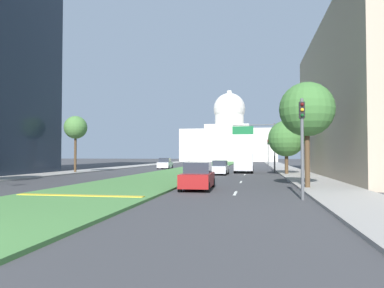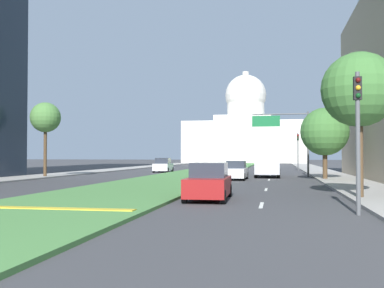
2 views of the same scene
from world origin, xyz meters
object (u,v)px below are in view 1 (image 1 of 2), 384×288
object	(u,v)px
sedan_midblock	(220,168)
box_truck_delivery	(244,160)
street_tree_right_near	(307,110)
sedan_distant	(165,164)
traffic_light_near_right	(302,135)
overhead_guide_sign	(258,137)
capitol_building	(229,139)
traffic_light_far_right	(268,149)
street_tree_right_mid	(286,139)
sedan_lead_stopped	(198,177)
street_tree_left_mid	(76,128)

from	to	relation	value
sedan_midblock	box_truck_delivery	xyz separation A→B (m)	(2.62, 5.58, 0.90)
street_tree_right_near	sedan_distant	xyz separation A→B (m)	(-17.99, 32.18, -4.49)
traffic_light_near_right	overhead_guide_sign	size ratio (longest dim) A/B	0.80
capitol_building	traffic_light_far_right	bearing A→B (deg)	-80.05
sedan_midblock	street_tree_right_near	bearing A→B (deg)	-65.89
street_tree_right_near	street_tree_right_mid	xyz separation A→B (m)	(0.13, 17.18, -1.17)
traffic_light_near_right	overhead_guide_sign	distance (m)	29.21
sedan_lead_stopped	capitol_building	bearing A→B (deg)	92.87
street_tree_left_mid	sedan_midblock	bearing A→B (deg)	-0.55
street_tree_right_near	sedan_midblock	bearing A→B (deg)	114.11
capitol_building	street_tree_left_mid	size ratio (longest dim) A/B	4.65
sedan_distant	sedan_midblock	bearing A→B (deg)	-55.85
sedan_lead_stopped	sedan_midblock	xyz separation A→B (m)	(-0.24, 17.85, -0.06)
street_tree_right_near	traffic_light_far_right	bearing A→B (deg)	91.50
capitol_building	overhead_guide_sign	distance (m)	83.54
capitol_building	traffic_light_far_right	distance (m)	66.89
street_tree_left_mid	traffic_light_near_right	bearing A→B (deg)	-42.58
street_tree_right_mid	sedan_distant	xyz separation A→B (m)	(-18.12, 15.00, -3.33)
overhead_guide_sign	street_tree_right_mid	size ratio (longest dim) A/B	1.04
sedan_lead_stopped	overhead_guide_sign	bearing A→B (deg)	80.17
traffic_light_far_right	overhead_guide_sign	xyz separation A→B (m)	(-1.91, -17.20, 1.34)
capitol_building	box_truck_delivery	xyz separation A→B (m)	(7.76, -83.98, -6.58)
traffic_light_far_right	overhead_guide_sign	size ratio (longest dim) A/B	0.80
overhead_guide_sign	street_tree_left_mid	distance (m)	23.66
overhead_guide_sign	street_tree_right_near	size ratio (longest dim) A/B	0.90
overhead_guide_sign	sedan_distant	world-z (taller)	overhead_guide_sign
overhead_guide_sign	street_tree_left_mid	size ratio (longest dim) A/B	0.90
traffic_light_near_right	sedan_midblock	xyz separation A→B (m)	(-6.39, 22.47, -2.53)
capitol_building	traffic_light_far_right	size ratio (longest dim) A/B	6.46
box_truck_delivery	overhead_guide_sign	bearing A→B (deg)	29.91
traffic_light_far_right	sedan_midblock	world-z (taller)	traffic_light_far_right
traffic_light_far_right	street_tree_right_mid	bearing A→B (deg)	-87.08
traffic_light_near_right	street_tree_right_mid	bearing A→B (deg)	87.04
overhead_guide_sign	street_tree_left_mid	xyz separation A→B (m)	(-22.74, -6.47, 1.06)
street_tree_right_mid	sedan_lead_stopped	distance (m)	20.08
capitol_building	sedan_distant	bearing A→B (deg)	-94.17
capitol_building	street_tree_right_mid	xyz separation A→B (m)	(12.72, -89.02, -4.09)
street_tree_right_near	sedan_lead_stopped	xyz separation A→B (m)	(-7.21, -1.21, -4.49)
box_truck_delivery	traffic_light_far_right	bearing A→B (deg)	78.35
overhead_guide_sign	traffic_light_near_right	bearing A→B (deg)	-86.25
traffic_light_far_right	street_tree_left_mid	bearing A→B (deg)	-136.15
capitol_building	sedan_midblock	xyz separation A→B (m)	(5.14, -89.55, -7.47)
sedan_lead_stopped	traffic_light_near_right	bearing A→B (deg)	-36.90
traffic_light_near_right	sedan_midblock	world-z (taller)	traffic_light_near_right
sedan_lead_stopped	street_tree_left_mid	bearing A→B (deg)	135.74
traffic_light_near_right	box_truck_delivery	world-z (taller)	traffic_light_near_right
capitol_building	overhead_guide_sign	bearing A→B (deg)	-83.38
traffic_light_near_right	traffic_light_far_right	distance (m)	46.32
street_tree_right_near	sedan_lead_stopped	world-z (taller)	street_tree_right_near
sedan_midblock	traffic_light_far_right	bearing A→B (deg)	75.00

